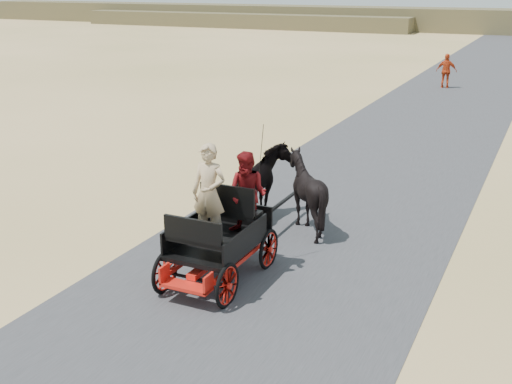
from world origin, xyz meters
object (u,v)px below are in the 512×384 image
at_px(carriage, 219,260).
at_px(horse_left, 260,186).
at_px(pedestrian, 446,71).
at_px(horse_right, 306,192).

distance_m(carriage, horse_left, 3.09).
relative_size(carriage, horse_left, 1.20).
bearing_deg(horse_left, pedestrian, -91.37).
bearing_deg(horse_right, carriage, 79.61).
distance_m(carriage, pedestrian, 24.35).
relative_size(horse_right, pedestrian, 0.98).
height_order(carriage, pedestrian, pedestrian).
xyz_separation_m(horse_left, horse_right, (1.10, 0.00, 0.00)).
distance_m(horse_left, horse_right, 1.10).
distance_m(horse_right, pedestrian, 21.35).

